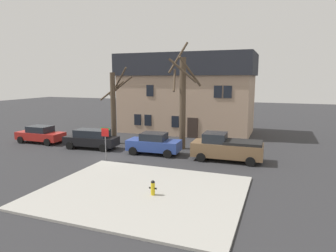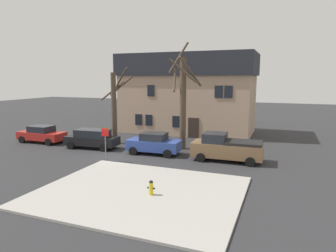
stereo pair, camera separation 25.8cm
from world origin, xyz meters
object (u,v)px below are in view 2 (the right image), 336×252
at_px(car_blue_sedan, 154,143).
at_px(building_main, 188,93).
at_px(pickup_truck_brown, 226,148).
at_px(fire_hydrant, 151,187).
at_px(street_sign_pole, 105,138).
at_px(tree_bare_mid, 183,99).
at_px(car_black_wagon, 92,138).
at_px(tree_bare_near, 115,105).
at_px(car_red_sedan, 42,134).

bearing_deg(car_blue_sedan, building_main, 93.26).
xyz_separation_m(pickup_truck_brown, fire_hydrant, (-2.36, -8.41, -0.47)).
relative_size(fire_hydrant, street_sign_pole, 0.31).
relative_size(tree_bare_mid, pickup_truck_brown, 1.76).
distance_m(fire_hydrant, street_sign_pole, 7.85).
xyz_separation_m(car_black_wagon, fire_hydrant, (9.40, -8.19, -0.35)).
bearing_deg(pickup_truck_brown, tree_bare_mid, 150.35).
relative_size(pickup_truck_brown, street_sign_pole, 2.06).
bearing_deg(car_blue_sedan, tree_bare_mid, 57.71).
xyz_separation_m(building_main, car_blue_sedan, (0.62, -10.93, -3.60)).
xyz_separation_m(car_blue_sedan, fire_hydrant, (3.51, -8.32, -0.34)).
bearing_deg(car_blue_sedan, tree_bare_near, 153.76).
bearing_deg(car_blue_sedan, street_sign_pole, -126.03).
height_order(car_red_sedan, fire_hydrant, car_red_sedan).
distance_m(tree_bare_near, car_blue_sedan, 6.34).
bearing_deg(tree_bare_mid, street_sign_pole, -124.46).
bearing_deg(street_sign_pole, tree_bare_near, 114.68).
bearing_deg(tree_bare_near, car_black_wagon, -105.97).
bearing_deg(fire_hydrant, car_black_wagon, 138.95).
height_order(tree_bare_mid, pickup_truck_brown, tree_bare_mid).
distance_m(building_main, car_blue_sedan, 11.53).
xyz_separation_m(tree_bare_mid, fire_hydrant, (1.91, -10.84, -3.85)).
xyz_separation_m(building_main, pickup_truck_brown, (6.49, -10.84, -3.48)).
height_order(building_main, car_black_wagon, building_main).
xyz_separation_m(car_red_sedan, fire_hydrant, (15.35, -8.46, -0.29)).
xyz_separation_m(pickup_truck_brown, street_sign_pole, (-8.30, -3.44, 0.80)).
bearing_deg(building_main, car_black_wagon, -115.48).
bearing_deg(pickup_truck_brown, car_black_wagon, -178.92).
bearing_deg(fire_hydrant, pickup_truck_brown, 74.35).
distance_m(car_red_sedan, pickup_truck_brown, 17.71).
bearing_deg(building_main, fire_hydrant, -77.88).
bearing_deg(tree_bare_mid, car_blue_sedan, -122.29).
xyz_separation_m(car_blue_sedan, pickup_truck_brown, (5.87, 0.10, 0.12)).
bearing_deg(tree_bare_mid, building_main, 104.80).
height_order(car_black_wagon, street_sign_pole, street_sign_pole).
distance_m(tree_bare_near, fire_hydrant, 14.21).
bearing_deg(pickup_truck_brown, building_main, 120.92).
xyz_separation_m(tree_bare_mid, car_black_wagon, (-7.49, -2.65, -3.49)).
xyz_separation_m(building_main, car_red_sedan, (-11.22, -10.79, -3.66)).
relative_size(car_black_wagon, pickup_truck_brown, 0.92).
bearing_deg(fire_hydrant, street_sign_pole, 140.10).
relative_size(car_black_wagon, fire_hydrant, 6.15).
height_order(building_main, fire_hydrant, building_main).
distance_m(tree_bare_near, car_red_sedan, 7.65).
bearing_deg(fire_hydrant, car_red_sedan, 151.14).
height_order(tree_bare_near, tree_bare_mid, tree_bare_mid).
distance_m(building_main, fire_hydrant, 20.08).
distance_m(tree_bare_mid, car_blue_sedan, 4.61).
height_order(car_blue_sedan, fire_hydrant, car_blue_sedan).
height_order(building_main, car_red_sedan, building_main).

